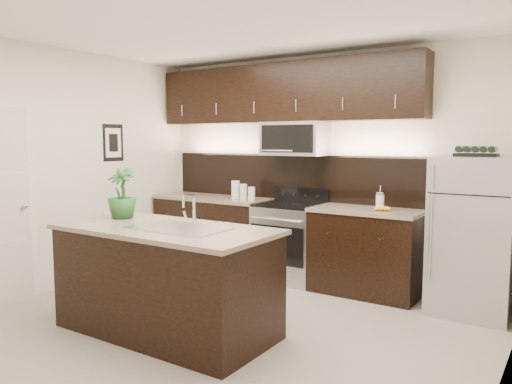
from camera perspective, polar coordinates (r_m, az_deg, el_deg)
ground at (r=4.68m, az=-3.97°, el=-15.17°), size 4.50×4.50×0.00m
room_walls at (r=4.40m, az=-5.58°, el=6.06°), size 4.52×4.02×2.71m
counter_run at (r=6.14m, az=2.20°, el=-5.45°), size 3.51×0.65×0.94m
upper_fixtures at (r=6.15m, az=3.20°, el=10.20°), size 3.49×0.40×1.66m
island at (r=4.49m, az=-10.23°, el=-9.82°), size 1.96×0.96×0.94m
sink_faucet at (r=4.29m, az=-8.80°, el=-3.90°), size 0.84×0.50×0.28m
refrigerator at (r=5.25m, az=23.52°, el=-4.64°), size 0.74×0.67×1.53m
wine_rack at (r=5.17m, az=23.89°, el=4.22°), size 0.38×0.23×0.09m
plant at (r=4.91m, az=-15.08°, el=-0.13°), size 0.33×0.33×0.48m
canisters at (r=6.26m, az=-1.67°, el=0.08°), size 0.35×0.11×0.23m
french_press at (r=5.45m, az=13.99°, el=-1.05°), size 0.09×0.09×0.26m
bananas at (r=5.43m, az=13.71°, el=-1.81°), size 0.21×0.19×0.05m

